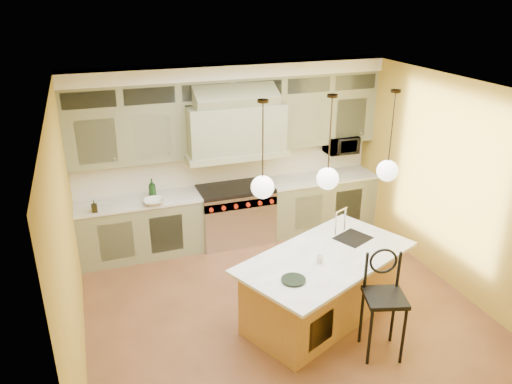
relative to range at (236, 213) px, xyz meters
name	(u,v)px	position (x,y,z in m)	size (l,w,h in m)	color
floor	(284,311)	(0.00, -2.14, -0.49)	(5.00, 5.00, 0.00)	brown
ceiling	(289,92)	(0.00, -2.14, 2.41)	(5.00, 5.00, 0.00)	white
wall_back	(228,152)	(0.00, 0.36, 0.96)	(5.00, 5.00, 0.00)	#B69532
wall_front	(410,340)	(0.00, -4.64, 0.96)	(5.00, 5.00, 0.00)	#B69532
wall_left	(68,244)	(-2.50, -2.14, 0.96)	(5.00, 5.00, 0.00)	#B69532
wall_right	(456,186)	(2.50, -2.14, 0.96)	(5.00, 5.00, 0.00)	#B69532
back_cabinetry	(233,158)	(0.00, 0.09, 0.94)	(5.00, 0.77, 2.90)	gray
range	(236,213)	(0.00, 0.00, 0.00)	(1.20, 0.74, 0.96)	silver
kitchen_island	(322,285)	(0.41, -2.39, -0.01)	(2.53, 2.02, 1.35)	#A37039
counter_stool	(384,298)	(0.77, -3.21, 0.25)	(0.55, 0.55, 1.27)	black
microwave	(341,144)	(1.95, 0.11, 0.96)	(0.54, 0.37, 0.30)	black
oil_bottle_a	(152,189)	(-1.33, 0.01, 0.61)	(0.12, 0.12, 0.32)	#143415
oil_bottle_b	(94,206)	(-2.20, -0.22, 0.54)	(0.08, 0.08, 0.18)	black
fruit_bowl	(154,202)	(-1.33, -0.22, 0.49)	(0.32, 0.32, 0.08)	white
cup	(320,259)	(0.27, -2.55, 0.48)	(0.10, 0.10, 0.09)	silver
pendant_left	(263,185)	(-0.40, -2.39, 1.46)	(0.26, 0.26, 1.11)	#2D2319
pendant_center	(328,176)	(0.40, -2.39, 1.46)	(0.26, 0.26, 1.11)	#2D2319
pendant_right	(388,168)	(1.20, -2.39, 1.46)	(0.26, 0.26, 1.11)	#2D2319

